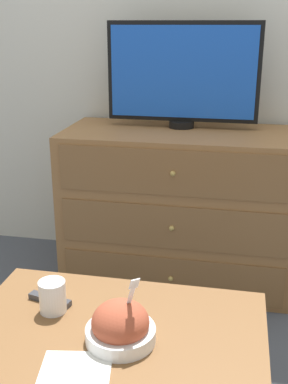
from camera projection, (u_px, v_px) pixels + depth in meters
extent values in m
plane|color=#474C56|center=(193.00, 252.00, 2.79)|extent=(12.00, 12.00, 0.00)
cube|color=silver|center=(202.00, 13.00, 2.38)|extent=(12.00, 0.05, 2.60)
cube|color=olive|center=(179.00, 207.00, 2.40)|extent=(1.12, 0.51, 0.77)
cube|color=brown|center=(171.00, 278.00, 2.25)|extent=(1.03, 0.01, 0.21)
sphere|color=tan|center=(171.00, 279.00, 2.24)|extent=(0.02, 0.02, 0.02)
cube|color=brown|center=(172.00, 228.00, 2.16)|extent=(1.03, 0.01, 0.21)
sphere|color=tan|center=(172.00, 228.00, 2.16)|extent=(0.02, 0.02, 0.02)
cube|color=brown|center=(173.00, 173.00, 2.08)|extent=(1.03, 0.01, 0.21)
sphere|color=tan|center=(173.00, 174.00, 2.07)|extent=(0.02, 0.02, 0.02)
cylinder|color=black|center=(181.00, 124.00, 2.35)|extent=(0.12, 0.12, 0.03)
cube|color=black|center=(183.00, 72.00, 2.28)|extent=(0.73, 0.04, 0.46)
cube|color=blue|center=(182.00, 72.00, 2.26)|extent=(0.69, 0.01, 0.42)
cube|color=brown|center=(111.00, 339.00, 1.30)|extent=(0.83, 0.60, 0.02)
cylinder|color=brown|center=(28.00, 335.00, 1.69)|extent=(0.04, 0.04, 0.44)
cylinder|color=brown|center=(247.00, 363.00, 1.55)|extent=(0.04, 0.04, 0.44)
cylinder|color=silver|center=(121.00, 334.00, 1.27)|extent=(0.19, 0.19, 0.04)
ellipsoid|color=#AD4C33|center=(120.00, 322.00, 1.26)|extent=(0.15, 0.15, 0.11)
cube|color=white|center=(128.00, 304.00, 1.25)|extent=(0.06, 0.07, 0.16)
cube|color=white|center=(134.00, 284.00, 1.19)|extent=(0.03, 0.03, 0.03)
cylinder|color=white|center=(53.00, 302.00, 1.40)|extent=(0.07, 0.07, 0.06)
cylinder|color=white|center=(53.00, 296.00, 1.39)|extent=(0.08, 0.08, 0.10)
cube|color=white|center=(74.00, 375.00, 1.15)|extent=(0.20, 0.20, 0.00)
cube|color=#38383D|center=(50.00, 300.00, 1.45)|extent=(0.14, 0.06, 0.02)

